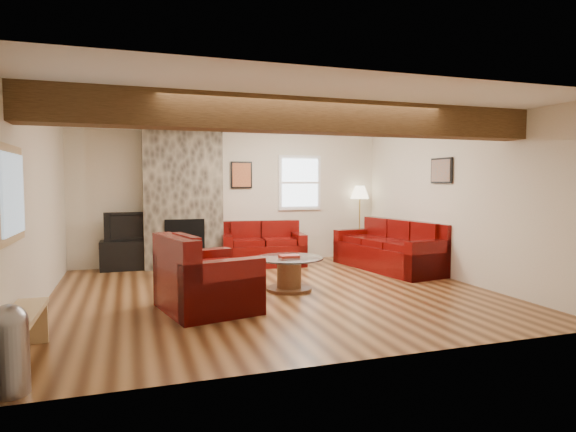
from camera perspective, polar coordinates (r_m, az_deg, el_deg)
name	(u,v)px	position (r m, az deg, el deg)	size (l,w,h in m)	color
room	(274,204)	(6.74, -1.66, 1.40)	(8.00, 8.00, 8.00)	#4F2C14
oak_beam	(305,116)	(5.60, 2.06, 11.74)	(6.00, 0.36, 0.38)	#372310
chimney_breast	(183,201)	(9.00, -12.36, 1.77)	(1.40, 0.67, 2.50)	#363029
back_window	(300,183)	(9.73, 1.40, 3.97)	(0.90, 0.08, 1.10)	white
hatch_window	(10,194)	(5.06, -30.10, 2.27)	(0.08, 1.00, 0.90)	tan
ceiling_dome	(311,128)	(7.93, 2.78, 10.40)	(0.40, 0.40, 0.18)	white
artwork_back	(242,175)	(9.40, -5.53, 4.86)	(0.42, 0.06, 0.52)	black
artwork_right	(441,171)	(8.34, 17.68, 5.15)	(0.06, 0.55, 0.42)	black
sofa_three	(389,245)	(8.81, 11.91, -3.40)	(2.24, 0.94, 0.87)	#470605
loveseat	(263,244)	(9.07, -3.02, -3.28)	(1.53, 0.88, 0.81)	#470605
armchair_red	(207,272)	(5.97, -9.54, -6.60)	(1.14, 1.00, 0.93)	#470605
coffee_table	(289,274)	(6.97, 0.13, -6.87)	(0.98, 0.98, 0.51)	#492B17
tv_cabinet	(131,255)	(9.07, -18.09, -4.40)	(1.05, 0.42, 0.52)	black
television	(131,226)	(9.02, -18.16, -1.14)	(0.89, 0.12, 0.51)	black
floor_lamp	(360,196)	(10.09, 8.50, 2.34)	(0.38, 0.38, 1.49)	tan
pine_bench	(22,338)	(4.84, -29.00, -12.57)	(0.27, 1.16, 0.43)	tan
pedal_bin	(9,350)	(4.18, -30.14, -13.52)	(0.27, 0.27, 0.67)	#99999D
coal_bucket	(170,267)	(8.26, -13.86, -5.93)	(0.31, 0.31, 0.30)	slate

